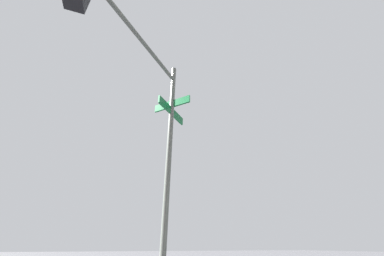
{
  "coord_description": "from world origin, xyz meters",
  "views": [
    {
      "loc": [
        -6.57,
        -2.75,
        1.01
      ],
      "look_at": [
        -7.82,
        -6.54,
        3.31
      ],
      "focal_mm": 19.25,
      "sensor_mm": 36.0,
      "label": 1
    }
  ],
  "objects": [
    {
      "name": "traffic_signal_near",
      "position": [
        -6.48,
        -5.92,
        3.77
      ],
      "size": [
        2.53,
        2.6,
        5.31
      ],
      "color": "#474C47",
      "rests_on": "ground_plane"
    }
  ]
}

